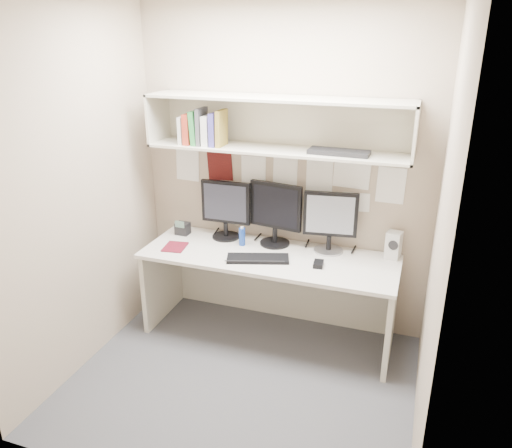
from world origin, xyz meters
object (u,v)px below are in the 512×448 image
(keyboard, at_px, (258,259))
(desk_phone, at_px, (183,228))
(monitor_right, at_px, (330,220))
(speaker, at_px, (394,245))
(monitor_left, at_px, (226,208))
(monitor_center, at_px, (276,212))
(maroon_notebook, at_px, (175,247))
(desk, at_px, (269,295))

(keyboard, height_order, desk_phone, desk_phone)
(keyboard, bearing_deg, monitor_right, 18.19)
(keyboard, distance_m, speaker, 1.04)
(monitor_left, relative_size, speaker, 2.29)
(monitor_center, height_order, desk_phone, monitor_center)
(keyboard, distance_m, maroon_notebook, 0.71)
(keyboard, xyz_separation_m, speaker, (0.97, 0.38, 0.10))
(monitor_left, bearing_deg, maroon_notebook, -133.06)
(desk, bearing_deg, maroon_notebook, -170.82)
(monitor_center, height_order, speaker, monitor_center)
(monitor_left, height_order, monitor_center, monitor_center)
(keyboard, bearing_deg, monitor_center, 67.03)
(monitor_center, xyz_separation_m, maroon_notebook, (-0.74, -0.34, -0.27))
(desk, height_order, speaker, speaker)
(monitor_right, bearing_deg, desk, -160.85)
(desk, distance_m, desk_phone, 0.94)
(monitor_right, relative_size, maroon_notebook, 2.37)
(keyboard, relative_size, desk_phone, 3.48)
(maroon_notebook, bearing_deg, speaker, 4.30)
(monitor_left, bearing_deg, speaker, 0.34)
(desk, bearing_deg, monitor_center, 94.75)
(desk, relative_size, monitor_center, 3.86)
(monitor_left, xyz_separation_m, monitor_center, (0.43, -0.00, 0.01))
(desk_phone, bearing_deg, maroon_notebook, -73.85)
(monitor_right, bearing_deg, monitor_left, 172.01)
(monitor_right, xyz_separation_m, desk_phone, (-1.26, -0.06, -0.21))
(keyboard, height_order, speaker, speaker)
(monitor_left, xyz_separation_m, monitor_right, (0.88, 0.00, -0.00))
(monitor_left, relative_size, monitor_center, 0.95)
(speaker, bearing_deg, monitor_right, -164.64)
(monitor_right, height_order, desk_phone, monitor_right)
(maroon_notebook, bearing_deg, monitor_center, 16.49)
(desk_phone, bearing_deg, keyboard, -18.15)
(speaker, distance_m, maroon_notebook, 1.72)
(desk_phone, bearing_deg, monitor_right, 4.60)
(speaker, bearing_deg, maroon_notebook, -155.75)
(monitor_center, height_order, keyboard, monitor_center)
(keyboard, bearing_deg, speaker, 3.54)
(monitor_center, relative_size, speaker, 2.42)
(monitor_left, distance_m, monitor_center, 0.43)
(monitor_right, distance_m, speaker, 0.52)
(keyboard, relative_size, maroon_notebook, 2.29)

